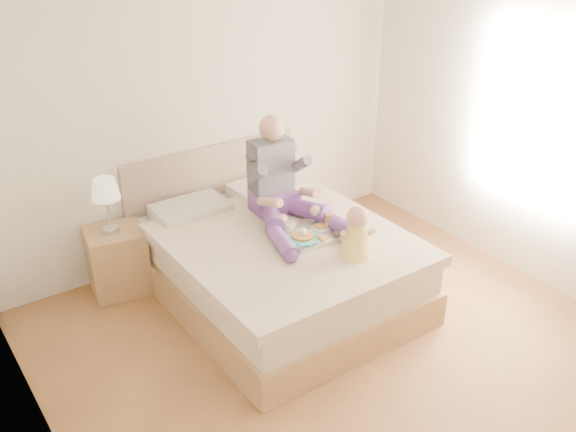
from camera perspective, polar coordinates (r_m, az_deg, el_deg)
room at (r=4.01m, az=8.03°, el=4.65°), size 4.02×4.22×2.71m
bed at (r=5.26m, az=-1.36°, el=-3.92°), size 1.70×2.18×1.00m
nightstand at (r=5.50m, az=-14.89°, el=-3.85°), size 0.52×0.48×0.56m
lamp at (r=5.20m, az=-15.92°, el=2.05°), size 0.23×0.23×0.47m
adult at (r=5.19m, az=-0.55°, el=2.43°), size 0.72×1.05×0.85m
tray at (r=4.98m, az=2.22°, el=-1.53°), size 0.48×0.39×0.13m
baby at (r=4.69m, az=6.09°, el=-1.74°), size 0.31×0.36×0.40m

